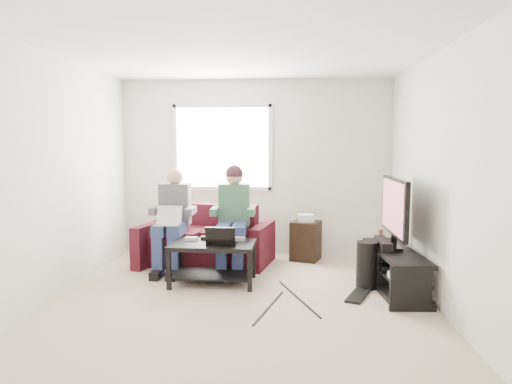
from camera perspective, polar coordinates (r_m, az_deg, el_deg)
floor at (r=4.88m, az=-1.94°, el=-13.77°), size 4.50×4.50×0.00m
ceiling at (r=4.69m, az=-2.06°, el=17.68°), size 4.50×4.50×0.00m
wall_back at (r=6.84m, az=-0.04°, el=3.08°), size 4.50×0.00×4.50m
wall_front at (r=2.39m, az=-7.61°, el=-2.55°), size 4.50×0.00×4.50m
wall_left at (r=5.21m, az=-24.47°, el=1.60°), size 0.00×4.50×4.50m
wall_right at (r=4.83m, az=22.35°, el=1.38°), size 0.00×4.50×4.50m
window at (r=6.87m, az=-4.23°, el=5.58°), size 1.48×0.04×1.28m
sofa at (r=6.36m, az=-6.17°, el=-6.26°), size 1.87×1.08×0.80m
person_left at (r=6.09m, az=-10.40°, el=-2.83°), size 0.40×0.71×1.33m
person_right at (r=5.95m, az=-2.88°, el=-2.36°), size 0.40×0.71×1.37m
laptop_silver at (r=5.87m, az=-10.98°, el=-3.46°), size 0.35×0.27×0.24m
coffee_table at (r=5.46m, az=-5.42°, el=-7.65°), size 1.00×0.63×0.49m
laptop_black at (r=5.31m, az=-4.30°, el=-5.29°), size 0.37×0.28×0.24m
controller_a at (r=5.60m, az=-8.08°, el=-5.80°), size 0.15×0.11×0.04m
controller_b at (r=5.62m, az=-6.14°, el=-5.73°), size 0.14×0.10×0.04m
controller_c at (r=5.53m, az=-2.10°, el=-5.88°), size 0.14×0.09×0.04m
tv_stand at (r=5.47m, az=16.96°, el=-9.56°), size 0.52×1.41×0.46m
tv at (r=5.42m, az=16.93°, el=-1.99°), size 0.12×1.10×0.81m
soundbar at (r=5.47m, az=15.60°, el=-6.25°), size 0.12×0.50×0.10m
drink_cup at (r=5.99m, az=15.24°, el=-5.07°), size 0.08×0.08×0.12m
console_white at (r=5.08m, az=18.01°, el=-10.01°), size 0.30×0.22×0.06m
console_grey at (r=5.74m, az=16.31°, el=-8.01°), size 0.34×0.26×0.08m
console_black at (r=5.41m, az=17.11°, el=-8.95°), size 0.38×0.30×0.07m
subwoofer at (r=5.45m, az=13.68°, el=-8.84°), size 0.24×0.24×0.54m
keyboard_floor at (r=5.19m, az=12.60°, el=-12.54°), size 0.34×0.51×0.03m
end_table at (r=6.57m, az=6.24°, el=-5.93°), size 0.37×0.37×0.66m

